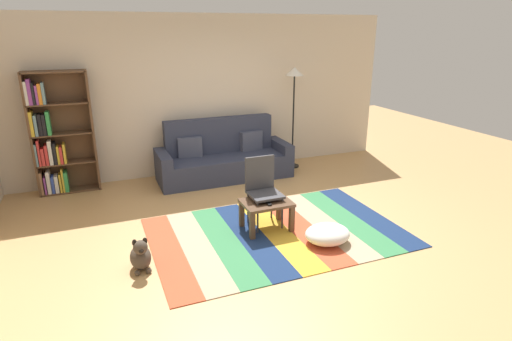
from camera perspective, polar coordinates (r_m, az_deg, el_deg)
The scene contains 11 objects.
ground_plane at distance 5.53m, azimuth 1.20°, elevation -7.51°, with size 14.00×14.00×0.00m, color tan.
back_wall at distance 7.46m, azimuth -6.55°, elevation 10.17°, with size 6.80×0.10×2.70m, color beige.
rug at distance 5.35m, azimuth 2.86°, elevation -8.43°, with size 3.10×2.05×0.01m.
couch at distance 7.21m, azimuth -4.46°, elevation 1.66°, with size 2.26×0.80×1.00m.
bookshelf at distance 7.06m, azimuth -25.70°, elevation 4.00°, with size 0.90×0.28×1.87m.
coffee_table at distance 5.31m, azimuth 1.43°, elevation -5.03°, with size 0.61×0.46×0.38m.
pouf at distance 5.13m, azimuth 9.72°, elevation -8.56°, with size 0.55×0.47×0.22m, color white.
dog at distance 4.70m, azimuth -15.47°, elevation -11.15°, with size 0.22×0.35×0.40m.
standing_lamp at distance 7.54m, azimuth 5.24°, elevation 11.58°, with size 0.32×0.32×1.82m.
tv_remote at distance 5.21m, azimuth 1.70°, elevation -4.46°, with size 0.04×0.15×0.02m, color black.
folding_chair at distance 5.39m, azimuth 0.88°, elevation -2.04°, with size 0.40×0.40×0.90m.
Camera 1 is at (-1.96, -4.56, 2.45)m, focal length 29.32 mm.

